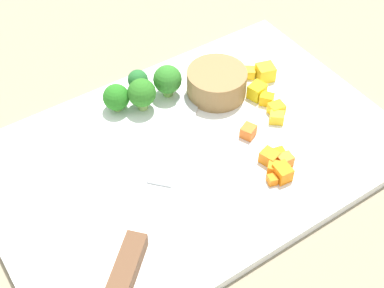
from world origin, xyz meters
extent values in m
plane|color=gray|center=(0.00, 0.00, 0.00)|extent=(4.00, 4.00, 0.00)
cube|color=white|center=(0.00, 0.00, 0.01)|extent=(0.47, 0.31, 0.01)
cylinder|color=olive|center=(0.08, 0.06, 0.03)|extent=(0.07, 0.07, 0.03)
cube|color=silver|center=(-0.01, 0.03, 0.01)|extent=(0.13, 0.12, 0.00)
cube|color=brown|center=(-0.14, -0.10, 0.02)|extent=(0.07, 0.07, 0.02)
cube|color=orange|center=(0.07, -0.02, 0.02)|extent=(0.02, 0.02, 0.01)
cube|color=orange|center=(0.08, -0.06, 0.02)|extent=(0.01, 0.01, 0.01)
cube|color=orange|center=(0.06, -0.06, 0.02)|extent=(0.02, 0.02, 0.02)
cube|color=orange|center=(0.07, -0.08, 0.02)|extent=(0.02, 0.01, 0.01)
cube|color=orange|center=(0.05, -0.09, 0.02)|extent=(0.01, 0.01, 0.01)
cube|color=orange|center=(0.06, -0.08, 0.02)|extent=(0.02, 0.02, 0.01)
cube|color=orange|center=(0.06, -0.09, 0.02)|extent=(0.02, 0.02, 0.02)
cube|color=yellow|center=(0.15, 0.05, 0.02)|extent=(0.03, 0.03, 0.02)
cube|color=yellow|center=(0.13, 0.07, 0.02)|extent=(0.02, 0.02, 0.01)
cube|color=yellow|center=(0.11, -0.02, 0.02)|extent=(0.02, 0.02, 0.01)
cube|color=yellow|center=(0.12, 0.03, 0.02)|extent=(0.02, 0.02, 0.02)
cube|color=yellow|center=(0.12, 0.01, 0.02)|extent=(0.02, 0.02, 0.01)
cube|color=yellow|center=(0.12, -0.01, 0.02)|extent=(0.02, 0.02, 0.01)
cylinder|color=#88B855|center=(-0.04, 0.11, 0.02)|extent=(0.01, 0.01, 0.01)
sphere|color=#25731D|center=(-0.04, 0.11, 0.03)|extent=(0.03, 0.03, 0.03)
cylinder|color=#85BD56|center=(0.03, 0.10, 0.02)|extent=(0.01, 0.01, 0.01)
sphere|color=#2E7725|center=(0.03, 0.10, 0.04)|extent=(0.04, 0.04, 0.04)
cylinder|color=#88B258|center=(-0.01, 0.09, 0.02)|extent=(0.01, 0.01, 0.02)
sphere|color=#2B7120|center=(-0.01, 0.09, 0.04)|extent=(0.03, 0.03, 0.03)
cylinder|color=#88BD64|center=(0.00, 0.12, 0.02)|extent=(0.01, 0.01, 0.01)
sphere|color=#25682C|center=(0.00, 0.12, 0.03)|extent=(0.03, 0.03, 0.03)
camera|label=1|loc=(-0.23, -0.34, 0.47)|focal=50.30mm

